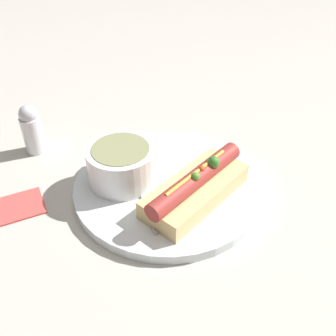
{
  "coord_description": "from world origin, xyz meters",
  "views": [
    {
      "loc": [
        -0.33,
        -0.3,
        0.4
      ],
      "look_at": [
        0.0,
        0.0,
        0.04
      ],
      "focal_mm": 42.0,
      "sensor_mm": 36.0,
      "label": 1
    }
  ],
  "objects_px": {
    "hot_dog": "(195,187)",
    "soup_bowl": "(122,163)",
    "spoon": "(139,182)",
    "salt_shaker": "(32,129)"
  },
  "relations": [
    {
      "from": "spoon",
      "to": "salt_shaker",
      "type": "bearing_deg",
      "value": 44.42
    },
    {
      "from": "hot_dog",
      "to": "salt_shaker",
      "type": "height_order",
      "value": "salt_shaker"
    },
    {
      "from": "spoon",
      "to": "soup_bowl",
      "type": "bearing_deg",
      "value": 50.31
    },
    {
      "from": "soup_bowl",
      "to": "spoon",
      "type": "bearing_deg",
      "value": -71.94
    },
    {
      "from": "soup_bowl",
      "to": "hot_dog",
      "type": "bearing_deg",
      "value": -69.66
    },
    {
      "from": "hot_dog",
      "to": "soup_bowl",
      "type": "relative_size",
      "value": 1.76
    },
    {
      "from": "hot_dog",
      "to": "soup_bowl",
      "type": "xyz_separation_m",
      "value": [
        -0.04,
        0.11,
        0.01
      ]
    },
    {
      "from": "hot_dog",
      "to": "salt_shaker",
      "type": "xyz_separation_m",
      "value": [
        -0.08,
        0.29,
        0.01
      ]
    },
    {
      "from": "spoon",
      "to": "hot_dog",
      "type": "bearing_deg",
      "value": -126.71
    },
    {
      "from": "soup_bowl",
      "to": "salt_shaker",
      "type": "distance_m",
      "value": 0.18
    }
  ]
}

